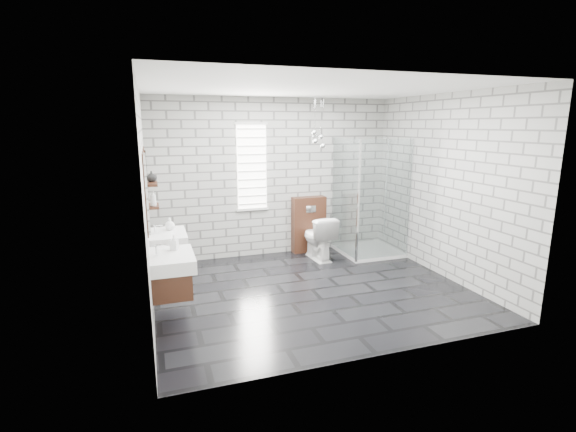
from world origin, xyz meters
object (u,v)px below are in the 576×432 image
vanity_right (165,240)px  shower_enclosure (367,227)px  vanity_left (168,262)px  toilet (318,237)px  cistern_panel (309,224)px

vanity_right → shower_enclosure: 3.48m
vanity_left → toilet: bearing=34.6°
vanity_right → cistern_panel: bearing=25.4°
cistern_panel → shower_enclosure: (0.90, -0.52, 0.00)m
vanity_right → cistern_panel: 2.79m
vanity_left → cistern_panel: size_ratio=1.57×
cistern_panel → vanity_right: bearing=-154.6°
vanity_left → vanity_right: size_ratio=1.00×
cistern_panel → toilet: size_ratio=1.33×
vanity_left → cistern_panel: (2.51, 2.18, -0.26)m
shower_enclosure → toilet: (-0.90, 0.07, -0.13)m
vanity_right → toilet: size_ratio=2.09×
vanity_left → cistern_panel: vanity_left is taller
vanity_right → toilet: (2.51, 0.75, -0.38)m
vanity_right → cistern_panel: (2.51, 1.19, -0.26)m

